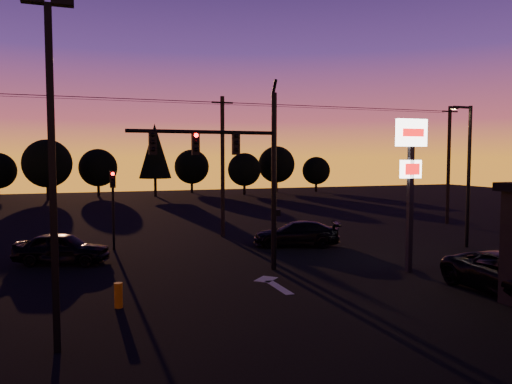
% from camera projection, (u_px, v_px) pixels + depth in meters
% --- Properties ---
extents(ground, '(120.00, 120.00, 0.00)m').
position_uv_depth(ground, '(277.00, 295.00, 18.52)').
color(ground, black).
rests_on(ground, ground).
extents(lane_arrow, '(1.20, 3.10, 0.01)m').
position_uv_depth(lane_arrow, '(273.00, 283.00, 20.25)').
color(lane_arrow, beige).
rests_on(lane_arrow, ground).
extents(traffic_signal_mast, '(6.79, 0.52, 8.58)m').
position_uv_depth(traffic_signal_mast, '(240.00, 162.00, 21.89)').
color(traffic_signal_mast, black).
rests_on(traffic_signal_mast, ground).
extents(secondary_signal, '(0.30, 0.31, 4.35)m').
position_uv_depth(secondary_signal, '(113.00, 198.00, 27.37)').
color(secondary_signal, black).
rests_on(secondary_signal, ground).
extents(parking_lot_light, '(1.25, 0.30, 9.14)m').
position_uv_depth(parking_lot_light, '(52.00, 152.00, 12.78)').
color(parking_lot_light, black).
rests_on(parking_lot_light, ground).
extents(pylon_sign, '(1.50, 0.28, 6.80)m').
position_uv_depth(pylon_sign, '(411.00, 162.00, 21.98)').
color(pylon_sign, black).
rests_on(pylon_sign, ground).
extents(streetlight, '(1.55, 0.35, 8.00)m').
position_uv_depth(streetlight, '(468.00, 170.00, 28.13)').
color(streetlight, black).
rests_on(streetlight, ground).
extents(utility_pole_1, '(1.40, 0.26, 9.00)m').
position_uv_depth(utility_pole_1, '(223.00, 166.00, 32.01)').
color(utility_pole_1, black).
rests_on(utility_pole_1, ground).
extents(utility_pole_2, '(1.40, 0.26, 9.00)m').
position_uv_depth(utility_pole_2, '(449.00, 164.00, 38.16)').
color(utility_pole_2, black).
rests_on(utility_pole_2, ground).
extents(power_wires, '(36.00, 1.22, 0.07)m').
position_uv_depth(power_wires, '(222.00, 103.00, 31.73)').
color(power_wires, black).
rests_on(power_wires, ground).
extents(bollard, '(0.29, 0.29, 0.86)m').
position_uv_depth(bollard, '(118.00, 295.00, 16.97)').
color(bollard, '#B16506').
rests_on(bollard, ground).
extents(tree_2, '(5.77, 5.78, 7.26)m').
position_uv_depth(tree_2, '(47.00, 164.00, 59.78)').
color(tree_2, black).
rests_on(tree_2, ground).
extents(tree_3, '(4.95, 4.95, 6.22)m').
position_uv_depth(tree_3, '(98.00, 168.00, 65.62)').
color(tree_3, black).
rests_on(tree_3, ground).
extents(tree_4, '(4.18, 4.18, 9.50)m').
position_uv_depth(tree_4, '(155.00, 151.00, 65.05)').
color(tree_4, black).
rests_on(tree_4, ground).
extents(tree_5, '(4.95, 4.95, 6.22)m').
position_uv_depth(tree_5, '(192.00, 167.00, 71.94)').
color(tree_5, black).
rests_on(tree_5, ground).
extents(tree_6, '(4.54, 4.54, 5.71)m').
position_uv_depth(tree_6, '(244.00, 170.00, 68.39)').
color(tree_6, black).
rests_on(tree_6, ground).
extents(tree_7, '(5.36, 5.36, 6.74)m').
position_uv_depth(tree_7, '(276.00, 164.00, 73.21)').
color(tree_7, black).
rests_on(tree_7, ground).
extents(tree_8, '(4.12, 4.12, 5.19)m').
position_uv_depth(tree_8, '(316.00, 171.00, 74.40)').
color(tree_8, black).
rests_on(tree_8, ground).
extents(car_left, '(4.78, 3.27, 1.51)m').
position_uv_depth(car_left, '(62.00, 248.00, 23.96)').
color(car_left, black).
rests_on(car_left, ground).
extents(car_right, '(5.35, 3.63, 1.44)m').
position_uv_depth(car_right, '(296.00, 234.00, 28.78)').
color(car_right, black).
rests_on(car_right, ground).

